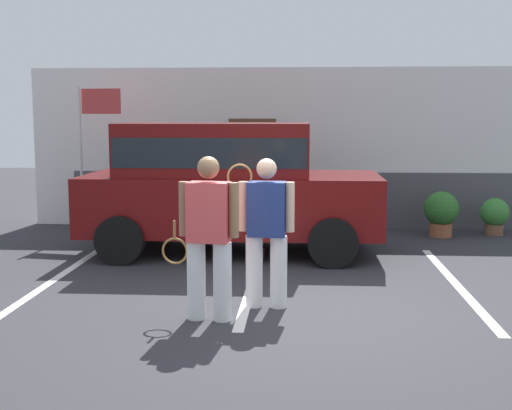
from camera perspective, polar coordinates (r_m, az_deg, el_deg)
The scene contains 11 objects.
ground_plane at distance 7.68m, azimuth 2.18°, elevation -9.00°, with size 40.00×40.00×0.00m, color #2D2D33.
parking_stripe_0 at distance 9.70m, azimuth -16.11°, elevation -5.77°, with size 0.12×4.40×0.01m, color silver.
parking_stripe_1 at distance 9.15m, azimuth -0.25°, elevation -6.26°, with size 0.12×4.40×0.01m, color silver.
parking_stripe_2 at distance 9.35m, azimuth 16.24°, elevation -6.27°, with size 0.12×4.40×0.01m, color silver.
house_frontage at distance 13.44m, azimuth 2.93°, elevation 4.37°, with size 10.17×0.40×3.07m.
parked_suv at distance 10.79m, azimuth -2.57°, elevation 2.00°, with size 4.61×2.17×2.05m.
tennis_player_man at distance 7.28m, azimuth -3.97°, elevation -2.61°, with size 0.89×0.33×1.75m.
tennis_player_woman at distance 7.75m, azimuth 0.84°, elevation -2.10°, with size 0.77×0.28×1.70m.
potted_plant_by_porch at distance 12.74m, azimuth 15.12°, elevation -0.53°, with size 0.62×0.62×0.82m.
potted_plant_secondary at distance 13.20m, azimuth 19.19°, elevation -0.76°, with size 0.51×0.51×0.68m.
flag_pole at distance 12.84m, azimuth -13.54°, elevation 5.98°, with size 0.80×0.13×2.69m.
Camera 1 is at (0.20, -7.36, 2.19)m, focal length 48.20 mm.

